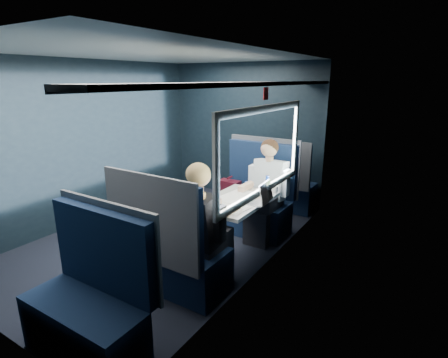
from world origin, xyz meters
The scene contains 13 objects.
ground centered at (0.00, 0.00, -0.01)m, with size 2.80×4.20×0.01m, color black.
room_shell centered at (0.02, 0.00, 1.48)m, with size 3.00×4.40×2.40m.
table centered at (1.03, 0.00, 0.66)m, with size 0.62×1.00×0.74m.
seat_bay_near centered at (0.84, 0.87, 0.42)m, with size 1.05×0.62×1.26m.
seat_bay_far centered at (0.85, -0.87, 0.41)m, with size 1.04×0.62×1.26m.
seat_row_front centered at (0.85, 1.80, 0.41)m, with size 1.04×0.51×1.16m.
seat_row_back centered at (0.85, -1.80, 0.41)m, with size 1.04×0.51×1.16m.
man centered at (1.10, 0.70, 0.72)m, with size 0.53×0.56×1.32m.
woman centered at (1.10, -0.71, 0.73)m, with size 0.53×0.56×1.32m.
papers centered at (1.10, -0.04, 0.74)m, with size 0.49×0.71×0.01m, color white.
laptop centered at (1.34, 0.04, 0.81)m, with size 0.27×0.34×0.24m.
bottle_small centered at (1.31, 0.27, 0.85)m, with size 0.07×0.07×0.24m.
cup centered at (1.33, 0.44, 0.78)m, with size 0.07×0.07×0.09m, color white.
Camera 1 is at (2.89, -3.18, 2.03)m, focal length 28.00 mm.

